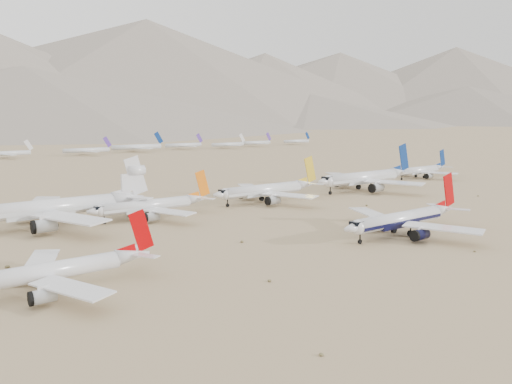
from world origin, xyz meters
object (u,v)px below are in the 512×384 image
row2_navy_widebody (366,178)px  row2_white_trijet (55,207)px  second_airliner (53,271)px  main_airliner (404,219)px

row2_navy_widebody → row2_white_trijet: (-133.54, 6.61, 0.24)m
second_airliner → row2_navy_widebody: row2_navy_widebody is taller
second_airliner → row2_white_trijet: row2_white_trijet is taller
main_airliner → row2_white_trijet: row2_white_trijet is taller
second_airliner → row2_white_trijet: size_ratio=0.68×
main_airliner → second_airliner: size_ratio=1.17×
second_airliner → row2_white_trijet: 61.27m
main_airliner → row2_navy_widebody: bearing=48.2°
main_airliner → second_airliner: bearing=173.1°
row2_navy_widebody → row2_white_trijet: row2_white_trijet is taller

